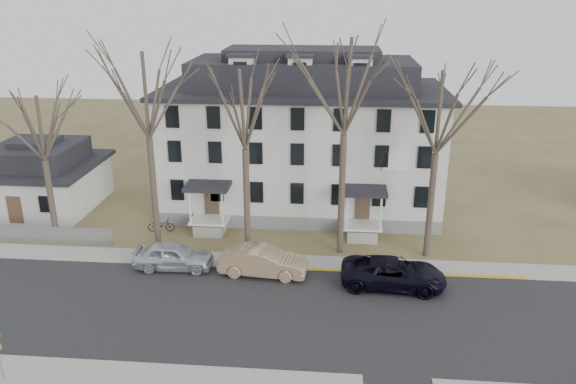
# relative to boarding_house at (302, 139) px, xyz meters

# --- Properties ---
(ground) EXTENTS (120.00, 120.00, 0.00)m
(ground) POSITION_rel_boarding_house_xyz_m (2.00, -17.95, -5.38)
(ground) COLOR brown
(ground) RESTS_ON ground
(main_road) EXTENTS (120.00, 10.00, 0.04)m
(main_road) POSITION_rel_boarding_house_xyz_m (2.00, -15.95, -5.38)
(main_road) COLOR #27272A
(main_road) RESTS_ON ground
(far_sidewalk) EXTENTS (120.00, 2.00, 0.08)m
(far_sidewalk) POSITION_rel_boarding_house_xyz_m (2.00, -9.95, -5.38)
(far_sidewalk) COLOR #A09F97
(far_sidewalk) RESTS_ON ground
(yellow_curb) EXTENTS (14.00, 0.25, 0.06)m
(yellow_curb) POSITION_rel_boarding_house_xyz_m (7.00, -10.85, -5.38)
(yellow_curb) COLOR gold
(yellow_curb) RESTS_ON ground
(boarding_house) EXTENTS (20.80, 12.36, 12.05)m
(boarding_house) POSITION_rel_boarding_house_xyz_m (0.00, 0.00, 0.00)
(boarding_house) COLOR slate
(boarding_house) RESTS_ON ground
(small_house) EXTENTS (8.70, 8.70, 5.00)m
(small_house) POSITION_rel_boarding_house_xyz_m (-20.00, -1.96, -3.13)
(small_house) COLOR silver
(small_house) RESTS_ON ground
(fence) EXTENTS (14.00, 0.06, 1.20)m
(fence) POSITION_rel_boarding_house_xyz_m (-19.00, -8.45, -5.38)
(fence) COLOR gray
(fence) RESTS_ON ground
(tree_far_left) EXTENTS (8.40, 8.40, 13.72)m
(tree_far_left) POSITION_rel_boarding_house_xyz_m (-9.00, -8.15, 4.96)
(tree_far_left) COLOR #473B31
(tree_far_left) RESTS_ON ground
(tree_mid_left) EXTENTS (7.80, 7.80, 12.74)m
(tree_mid_left) POSITION_rel_boarding_house_xyz_m (-3.00, -8.15, 4.22)
(tree_mid_left) COLOR #473B31
(tree_mid_left) RESTS_ON ground
(tree_center) EXTENTS (9.00, 9.00, 14.70)m
(tree_center) POSITION_rel_boarding_house_xyz_m (3.00, -8.15, 5.71)
(tree_center) COLOR #473B31
(tree_center) RESTS_ON ground
(tree_mid_right) EXTENTS (7.80, 7.80, 12.74)m
(tree_mid_right) POSITION_rel_boarding_house_xyz_m (8.50, -8.15, 4.22)
(tree_mid_right) COLOR #473B31
(tree_mid_right) RESTS_ON ground
(tree_bungalow) EXTENTS (6.60, 6.60, 10.78)m
(tree_bungalow) POSITION_rel_boarding_house_xyz_m (-16.00, -8.15, 2.74)
(tree_bungalow) COLOR #473B31
(tree_bungalow) RESTS_ON ground
(car_silver) EXTENTS (4.85, 2.01, 1.64)m
(car_silver) POSITION_rel_boarding_house_xyz_m (-7.05, -11.29, -4.56)
(car_silver) COLOR silver
(car_silver) RESTS_ON ground
(car_tan) EXTENTS (5.31, 2.22, 1.71)m
(car_tan) POSITION_rel_boarding_house_xyz_m (-1.55, -11.61, -4.53)
(car_tan) COLOR #9F8460
(car_tan) RESTS_ON ground
(car_navy) EXTENTS (6.08, 3.10, 1.65)m
(car_navy) POSITION_rel_boarding_house_xyz_m (6.01, -12.37, -4.56)
(car_navy) COLOR black
(car_navy) RESTS_ON ground
(bicycle_left) EXTENTS (1.92, 0.83, 0.98)m
(bicycle_left) POSITION_rel_boarding_house_xyz_m (-9.43, -6.05, -4.89)
(bicycle_left) COLOR black
(bicycle_left) RESTS_ON ground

